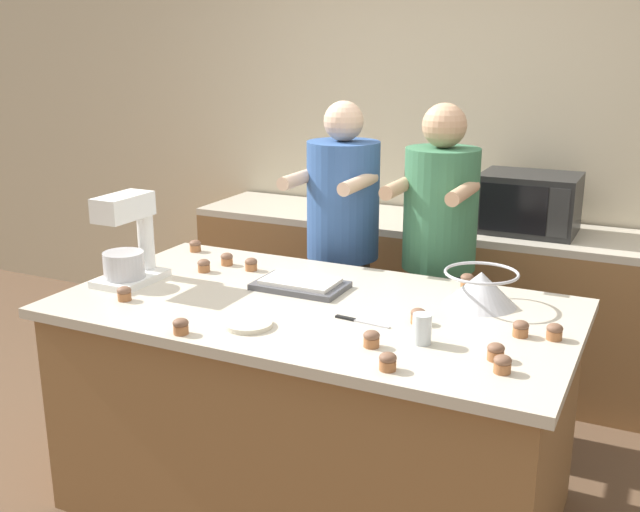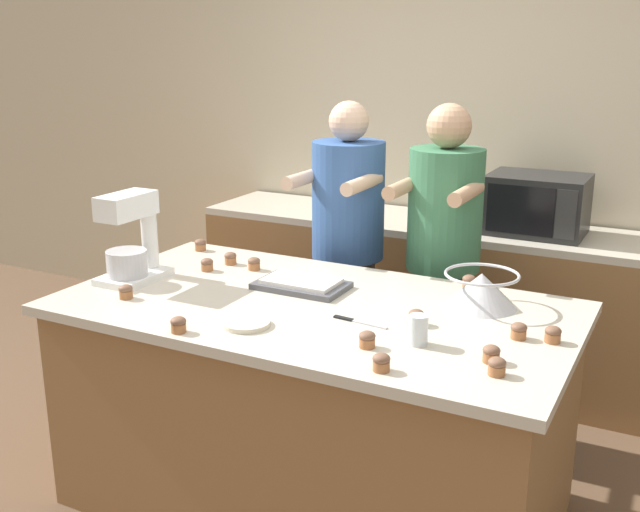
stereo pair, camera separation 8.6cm
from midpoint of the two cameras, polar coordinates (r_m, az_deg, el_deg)
ground_plane at (r=3.32m, az=0.33°, el=-18.23°), size 16.00×16.00×0.00m
back_wall at (r=4.52m, az=11.40°, el=9.09°), size 10.00×0.06×2.70m
island_counter at (r=3.10m, az=0.34°, el=-11.39°), size 1.99×1.08×0.89m
back_counter at (r=4.39m, az=9.45°, el=-3.13°), size 2.80×0.60×0.89m
person_left at (r=3.75m, az=2.75°, el=-0.03°), size 0.37×0.52×1.60m
person_right at (r=3.58m, az=9.97°, el=-0.94°), size 0.36×0.51×1.61m
stand_mixer at (r=3.24m, az=-13.46°, el=1.00°), size 0.20×0.30×0.38m
mixing_bowl at (r=2.94m, az=13.00°, el=-2.45°), size 0.29×0.29×0.14m
baking_tray at (r=3.09m, az=-0.64°, el=-2.16°), size 0.37×0.23×0.04m
microwave_oven at (r=4.11m, az=16.78°, el=3.80°), size 0.50×0.38×0.31m
drinking_glass at (r=2.55m, az=8.46°, el=-5.60°), size 0.07×0.07×0.10m
small_plate at (r=2.70m, az=-4.74°, el=-5.15°), size 0.17×0.17×0.02m
knife at (r=2.74m, az=3.71°, el=-5.00°), size 0.22×0.04×0.01m
cupcake_0 at (r=3.44m, az=-6.13°, el=-0.16°), size 0.06×0.06×0.06m
cupcake_1 at (r=2.47m, az=13.91°, el=-7.24°), size 0.06×0.06×0.06m
cupcake_2 at (r=2.51m, az=4.60°, el=-6.34°), size 0.06×0.06×0.06m
cupcake_3 at (r=2.73m, az=8.25°, el=-4.62°), size 0.06×0.06×0.06m
cupcake_4 at (r=2.67m, az=-9.83°, el=-5.16°), size 0.06×0.06×0.06m
cupcake_5 at (r=2.68m, az=15.80°, el=-5.49°), size 0.06×0.06×0.06m
cupcake_6 at (r=3.06m, az=-13.80°, el=-2.64°), size 0.06×0.06×0.06m
cupcake_7 at (r=2.38m, az=14.35°, el=-8.14°), size 0.06×0.06×0.06m
cupcake_8 at (r=3.36m, az=-7.88°, el=-0.64°), size 0.06×0.06×0.06m
cupcake_9 at (r=2.35m, az=5.76°, el=-8.05°), size 0.06×0.06×0.06m
cupcake_10 at (r=2.68m, az=18.21°, el=-5.68°), size 0.06×0.06×0.06m
cupcake_11 at (r=3.16m, az=12.07°, el=-1.92°), size 0.06×0.06×0.06m
cupcake_12 at (r=3.69m, az=-8.45°, el=0.86°), size 0.06×0.06×0.06m
cupcake_13 at (r=3.35m, az=-4.32°, el=-0.57°), size 0.06×0.06×0.06m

